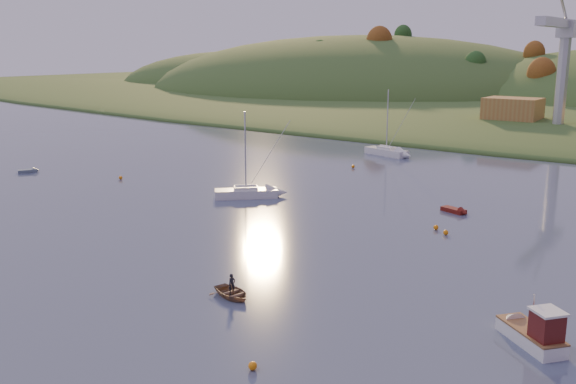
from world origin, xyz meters
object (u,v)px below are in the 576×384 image
Objects in this scene: fishing_boat at (527,329)px; grey_dinghy at (31,171)px; red_tender at (458,211)px; sailboat_near at (246,192)px; sailboat_far at (386,151)px; canoe at (232,293)px.

grey_dinghy is at bearing 28.59° from fishing_boat.
grey_dinghy is (-58.31, -14.10, -0.01)m from red_tender.
red_tender is at bearing -25.33° from sailboat_near.
sailboat_far is at bearing 147.37° from red_tender.
sailboat_far is 65.30m from canoe.
sailboat_near is 24.59m from red_tender.
fishing_boat is 1.60× the size of canoe.
fishing_boat is 1.82× the size of grey_dinghy.
grey_dinghy is at bearing -113.72° from sailboat_far.
sailboat_near reaches higher than grey_dinghy.
sailboat_far is 3.56× the size of grey_dinghy.
sailboat_far is (-39.62, 56.57, -0.09)m from fishing_boat.
sailboat_near reaches higher than canoe.
sailboat_far reaches higher than canoe.
grey_dinghy is at bearing 86.35° from canoe.
fishing_boat is at bearing -70.53° from sailboat_near.
canoe is at bearing -78.01° from grey_dinghy.
red_tender is at bearing -22.00° from fishing_boat.
canoe is 32.72m from red_tender.
fishing_boat reaches higher than canoe.
fishing_boat is 0.51× the size of sailboat_far.
red_tender is at bearing -36.28° from sailboat_far.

